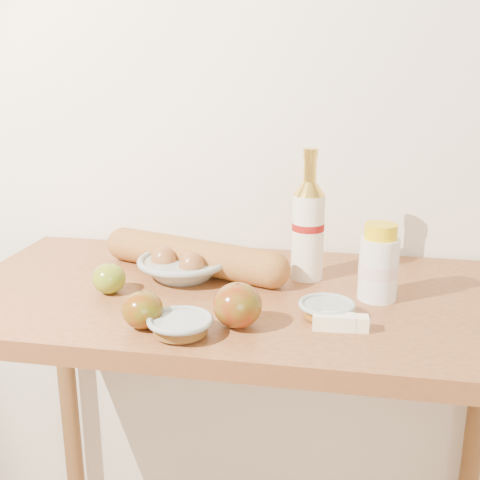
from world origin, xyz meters
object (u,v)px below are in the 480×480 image
(baguette, at_px, (193,256))
(table, at_px, (243,345))
(bourbon_bottle, at_px, (308,227))
(egg_bowl, at_px, (184,264))
(cream_bottle, at_px, (379,265))

(baguette, bearing_deg, table, -17.52)
(bourbon_bottle, distance_m, baguette, 0.27)
(table, xyz_separation_m, bourbon_bottle, (0.12, 0.10, 0.24))
(egg_bowl, bearing_deg, baguette, 68.84)
(bourbon_bottle, xyz_separation_m, cream_bottle, (0.15, -0.09, -0.04))
(bourbon_bottle, height_order, egg_bowl, bourbon_bottle)
(table, relative_size, egg_bowl, 4.63)
(table, relative_size, bourbon_bottle, 4.21)
(bourbon_bottle, xyz_separation_m, baguette, (-0.25, -0.01, -0.08))
(bourbon_bottle, relative_size, baguette, 0.60)
(cream_bottle, height_order, egg_bowl, cream_bottle)
(bourbon_bottle, xyz_separation_m, egg_bowl, (-0.27, -0.04, -0.09))
(table, bearing_deg, cream_bottle, 2.39)
(bourbon_bottle, bearing_deg, egg_bowl, -172.42)
(table, distance_m, cream_bottle, 0.33)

